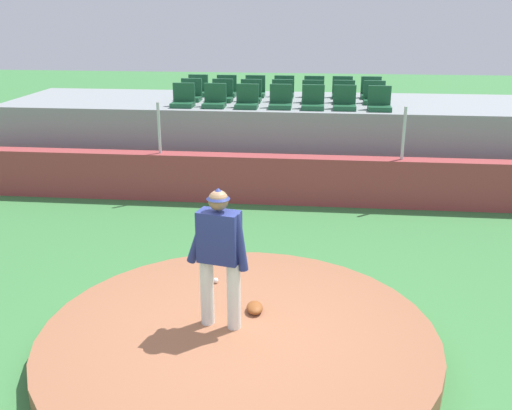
# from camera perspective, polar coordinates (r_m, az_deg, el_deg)

# --- Properties ---
(ground_plane) EXTENTS (60.00, 60.00, 0.00)m
(ground_plane) POSITION_cam_1_polar(r_m,az_deg,el_deg) (7.03, -1.72, -14.08)
(ground_plane) COLOR #3A7A3D
(pitchers_mound) EXTENTS (4.62, 4.62, 0.25)m
(pitchers_mound) POSITION_cam_1_polar(r_m,az_deg,el_deg) (6.96, -1.73, -13.21)
(pitchers_mound) COLOR #935B3E
(pitchers_mound) RESTS_ON ground_plane
(pitcher) EXTENTS (0.76, 0.34, 1.70)m
(pitcher) POSITION_cam_1_polar(r_m,az_deg,el_deg) (6.59, -3.62, -4.25)
(pitcher) COLOR silver
(pitcher) RESTS_ON pitchers_mound
(baseball) EXTENTS (0.07, 0.07, 0.07)m
(baseball) POSITION_cam_1_polar(r_m,az_deg,el_deg) (8.00, -3.97, -7.40)
(baseball) COLOR white
(baseball) RESTS_ON pitchers_mound
(fielding_glove) EXTENTS (0.24, 0.33, 0.11)m
(fielding_glove) POSITION_cam_1_polar(r_m,az_deg,el_deg) (7.27, -0.13, -10.04)
(fielding_glove) COLOR brown
(fielding_glove) RESTS_ON pitchers_mound
(brick_barrier) EXTENTS (13.78, 0.40, 0.98)m
(brick_barrier) POSITION_cam_1_polar(r_m,az_deg,el_deg) (11.85, 1.84, 2.54)
(brick_barrier) COLOR #9B3B3B
(brick_barrier) RESTS_ON ground_plane
(fence_post_left) EXTENTS (0.06, 0.06, 1.04)m
(fence_post_left) POSITION_cam_1_polar(r_m,az_deg,el_deg) (12.01, -9.50, 7.46)
(fence_post_left) COLOR silver
(fence_post_left) RESTS_ON brick_barrier
(fence_post_right) EXTENTS (0.06, 0.06, 1.04)m
(fence_post_right) POSITION_cam_1_polar(r_m,az_deg,el_deg) (11.70, 14.29, 6.84)
(fence_post_right) COLOR silver
(fence_post_right) RESTS_ON brick_barrier
(bleacher_platform) EXTENTS (12.70, 3.13, 1.74)m
(bleacher_platform) POSITION_cam_1_polar(r_m,az_deg,el_deg) (13.92, 2.56, 6.63)
(bleacher_platform) COLOR gray
(bleacher_platform) RESTS_ON ground_plane
(stadium_chair_0) EXTENTS (0.48, 0.44, 0.50)m
(stadium_chair_0) POSITION_cam_1_polar(r_m,az_deg,el_deg) (13.03, -7.15, 10.25)
(stadium_chair_0) COLOR #1C5132
(stadium_chair_0) RESTS_ON bleacher_platform
(stadium_chair_1) EXTENTS (0.48, 0.44, 0.50)m
(stadium_chair_1) POSITION_cam_1_polar(r_m,az_deg,el_deg) (12.90, -4.08, 10.26)
(stadium_chair_1) COLOR #1C5132
(stadium_chair_1) RESTS_ON bleacher_platform
(stadium_chair_2) EXTENTS (0.48, 0.44, 0.50)m
(stadium_chair_2) POSITION_cam_1_polar(r_m,az_deg,el_deg) (12.76, -0.89, 10.21)
(stadium_chair_2) COLOR #1C5132
(stadium_chair_2) RESTS_ON bleacher_platform
(stadium_chair_3) EXTENTS (0.48, 0.44, 0.50)m
(stadium_chair_3) POSITION_cam_1_polar(r_m,az_deg,el_deg) (12.73, 2.42, 10.17)
(stadium_chair_3) COLOR #1C5132
(stadium_chair_3) RESTS_ON bleacher_platform
(stadium_chair_4) EXTENTS (0.48, 0.44, 0.50)m
(stadium_chair_4) POSITION_cam_1_polar(r_m,az_deg,el_deg) (12.68, 5.61, 10.06)
(stadium_chair_4) COLOR #1C5132
(stadium_chair_4) RESTS_ON bleacher_platform
(stadium_chair_5) EXTENTS (0.48, 0.44, 0.50)m
(stadium_chair_5) POSITION_cam_1_polar(r_m,az_deg,el_deg) (12.71, 8.68, 9.97)
(stadium_chair_5) COLOR #1C5132
(stadium_chair_5) RESTS_ON bleacher_platform
(stadium_chair_6) EXTENTS (0.48, 0.44, 0.50)m
(stadium_chair_6) POSITION_cam_1_polar(r_m,az_deg,el_deg) (12.73, 12.01, 9.78)
(stadium_chair_6) COLOR #1C5132
(stadium_chair_6) RESTS_ON bleacher_platform
(stadium_chair_7) EXTENTS (0.48, 0.44, 0.50)m
(stadium_chair_7) POSITION_cam_1_polar(r_m,az_deg,el_deg) (13.84, -6.40, 10.78)
(stadium_chair_7) COLOR #1C5132
(stadium_chair_7) RESTS_ON bleacher_platform
(stadium_chair_8) EXTENTS (0.48, 0.44, 0.50)m
(stadium_chair_8) POSITION_cam_1_polar(r_m,az_deg,el_deg) (13.69, -3.33, 10.78)
(stadium_chair_8) COLOR #1C5132
(stadium_chair_8) RESTS_ON bleacher_platform
(stadium_chair_9) EXTENTS (0.48, 0.44, 0.50)m
(stadium_chair_9) POSITION_cam_1_polar(r_m,az_deg,el_deg) (13.59, -0.51, 10.75)
(stadium_chair_9) COLOR #1C5132
(stadium_chair_9) RESTS_ON bleacher_platform
(stadium_chair_10) EXTENTS (0.48, 0.44, 0.50)m
(stadium_chair_10) POSITION_cam_1_polar(r_m,az_deg,el_deg) (13.56, 2.57, 10.71)
(stadium_chair_10) COLOR #1C5132
(stadium_chair_10) RESTS_ON bleacher_platform
(stadium_chair_11) EXTENTS (0.48, 0.44, 0.50)m
(stadium_chair_11) POSITION_cam_1_polar(r_m,az_deg,el_deg) (13.49, 5.56, 10.60)
(stadium_chair_11) COLOR #1C5132
(stadium_chair_11) RESTS_ON bleacher_platform
(stadium_chair_12) EXTENTS (0.48, 0.44, 0.50)m
(stadium_chair_12) POSITION_cam_1_polar(r_m,az_deg,el_deg) (13.55, 8.62, 10.52)
(stadium_chair_12) COLOR #1C5132
(stadium_chair_12) RESTS_ON bleacher_platform
(stadium_chair_13) EXTENTS (0.48, 0.44, 0.50)m
(stadium_chair_13) POSITION_cam_1_polar(r_m,az_deg,el_deg) (13.59, 11.53, 10.38)
(stadium_chair_13) COLOR #1C5132
(stadium_chair_13) RESTS_ON bleacher_platform
(stadium_chair_14) EXTENTS (0.48, 0.44, 0.50)m
(stadium_chair_14) POSITION_cam_1_polar(r_m,az_deg,el_deg) (14.63, -5.74, 11.24)
(stadium_chair_14) COLOR #1C5132
(stadium_chair_14) RESTS_ON bleacher_platform
(stadium_chair_15) EXTENTS (0.48, 0.44, 0.50)m
(stadium_chair_15) POSITION_cam_1_polar(r_m,az_deg,el_deg) (14.49, -2.93, 11.23)
(stadium_chair_15) COLOR #1C5132
(stadium_chair_15) RESTS_ON bleacher_platform
(stadium_chair_16) EXTENTS (0.48, 0.44, 0.50)m
(stadium_chair_16) POSITION_cam_1_polar(r_m,az_deg,el_deg) (14.41, -0.10, 11.22)
(stadium_chair_16) COLOR #1C5132
(stadium_chair_16) RESTS_ON bleacher_platform
(stadium_chair_17) EXTENTS (0.48, 0.44, 0.50)m
(stadium_chair_17) POSITION_cam_1_polar(r_m,az_deg,el_deg) (14.36, 2.76, 11.17)
(stadium_chair_17) COLOR #1C5132
(stadium_chair_17) RESTS_ON bleacher_platform
(stadium_chair_18) EXTENTS (0.48, 0.44, 0.50)m
(stadium_chair_18) POSITION_cam_1_polar(r_m,az_deg,el_deg) (14.33, 5.70, 11.08)
(stadium_chair_18) COLOR #1C5132
(stadium_chair_18) RESTS_ON bleacher_platform
(stadium_chair_19) EXTENTS (0.48, 0.44, 0.50)m
(stadium_chair_19) POSITION_cam_1_polar(r_m,az_deg,el_deg) (14.35, 8.46, 10.98)
(stadium_chair_19) COLOR #1C5132
(stadium_chair_19) RESTS_ON bleacher_platform
(stadium_chair_20) EXTENTS (0.48, 0.44, 0.50)m
(stadium_chair_20) POSITION_cam_1_polar(r_m,az_deg,el_deg) (14.40, 11.22, 10.86)
(stadium_chair_20) COLOR #1C5132
(stadium_chair_20) RESTS_ON bleacher_platform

